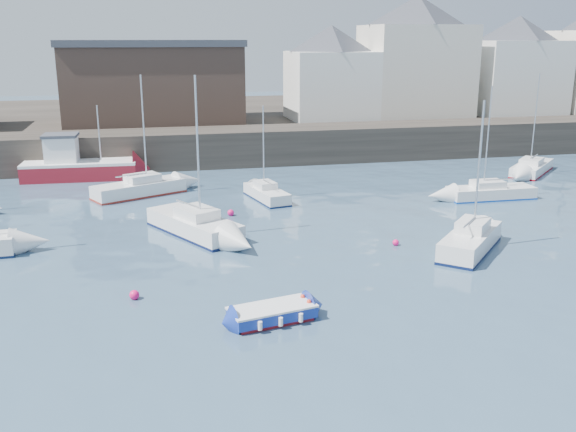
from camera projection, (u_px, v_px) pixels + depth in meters
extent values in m
plane|color=#2D4760|center=(362.00, 344.00, 23.01)|extent=(220.00, 220.00, 0.00)
cube|color=#28231E|center=(229.00, 146.00, 55.48)|extent=(90.00, 5.00, 3.00)
cube|color=#28231E|center=(208.00, 122.00, 72.41)|extent=(90.00, 32.00, 2.80)
cube|color=beige|center=(415.00, 71.00, 64.76)|extent=(10.00, 8.00, 9.00)
pyramid|color=#3A3D44|center=(418.00, 10.00, 63.18)|extent=(13.36, 13.36, 2.80)
cube|color=white|center=(515.00, 78.00, 66.84)|extent=(9.00, 7.00, 7.50)
pyramid|color=#3A3D44|center=(520.00, 28.00, 65.51)|extent=(11.88, 11.88, 2.45)
cube|color=white|center=(331.00, 86.00, 62.71)|extent=(8.00, 7.00, 6.50)
pyramid|color=#3A3D44|center=(332.00, 38.00, 61.51)|extent=(11.14, 11.14, 2.45)
cube|color=#3D2D26|center=(153.00, 85.00, 60.42)|extent=(16.00, 10.00, 7.00)
cube|color=#3A3D44|center=(151.00, 43.00, 59.40)|extent=(16.40, 10.40, 0.60)
cube|color=maroon|center=(272.00, 320.00, 24.79)|extent=(3.21, 1.85, 0.15)
cube|color=#183198|center=(272.00, 313.00, 24.71)|extent=(3.50, 2.07, 0.41)
cube|color=white|center=(272.00, 307.00, 24.65)|extent=(3.57, 2.11, 0.07)
cube|color=white|center=(272.00, 311.00, 24.70)|extent=(2.77, 1.52, 0.37)
cube|color=tan|center=(272.00, 309.00, 24.67)|extent=(0.44, 1.01, 0.06)
cylinder|color=white|center=(244.00, 310.00, 25.08)|extent=(0.17, 0.17, 0.33)
cylinder|color=white|center=(260.00, 326.00, 23.68)|extent=(0.17, 0.17, 0.33)
cylinder|color=white|center=(264.00, 306.00, 25.42)|extent=(0.17, 0.17, 0.33)
cylinder|color=white|center=(281.00, 322.00, 24.02)|extent=(0.17, 0.17, 0.33)
cylinder|color=white|center=(283.00, 302.00, 25.77)|extent=(0.17, 0.17, 0.33)
cylinder|color=white|center=(301.00, 318.00, 24.37)|extent=(0.17, 0.17, 0.33)
cube|color=maroon|center=(81.00, 171.00, 49.85)|extent=(8.65, 3.59, 1.17)
cube|color=white|center=(80.00, 162.00, 49.66)|extent=(8.65, 3.59, 0.21)
cube|color=white|center=(61.00, 149.00, 49.16)|extent=(2.44, 2.24, 1.91)
cube|color=#3A3D44|center=(60.00, 135.00, 48.88)|extent=(2.66, 2.46, 0.21)
cylinder|color=silver|center=(99.00, 133.00, 49.33)|extent=(0.11, 0.11, 4.25)
cube|color=white|center=(194.00, 225.00, 35.75)|extent=(5.05, 6.95, 1.01)
cube|color=#0C1439|center=(194.00, 233.00, 35.86)|extent=(5.10, 7.02, 0.13)
cube|color=white|center=(197.00, 213.00, 35.29)|extent=(2.53, 2.84, 0.56)
cylinder|color=silver|center=(198.00, 149.00, 34.08)|extent=(0.11, 0.11, 7.73)
cube|color=white|center=(470.00, 242.00, 32.81)|extent=(5.26, 5.46, 1.03)
cube|color=#0B1539|center=(470.00, 250.00, 32.93)|extent=(5.31, 5.51, 0.14)
cube|color=white|center=(473.00, 225.00, 32.83)|extent=(2.38, 2.41, 0.57)
cylinder|color=silver|center=(479.00, 167.00, 32.26)|extent=(0.11, 0.11, 6.60)
cube|color=white|center=(491.00, 193.00, 43.63)|extent=(5.90, 1.94, 0.81)
cube|color=#0E43A4|center=(491.00, 198.00, 43.72)|extent=(5.96, 1.96, 0.11)
cube|color=white|center=(488.00, 184.00, 43.40)|extent=(2.07, 1.43, 0.45)
cylinder|color=silver|center=(488.00, 138.00, 42.49)|extent=(0.09, 0.09, 6.77)
cube|color=white|center=(267.00, 194.00, 43.31)|extent=(2.50, 5.00, 0.78)
cube|color=#0B193C|center=(267.00, 199.00, 43.40)|extent=(2.52, 5.05, 0.10)
cube|color=white|center=(265.00, 185.00, 43.35)|extent=(1.47, 1.88, 0.43)
cylinder|color=silver|center=(263.00, 147.00, 42.88)|extent=(0.09, 0.09, 5.50)
cube|color=white|center=(532.00, 168.00, 51.89)|extent=(5.89, 5.76, 0.80)
cube|color=maroon|center=(531.00, 172.00, 51.98)|extent=(5.95, 5.81, 0.11)
cube|color=white|center=(532.00, 161.00, 51.47)|extent=(2.61, 2.59, 0.45)
cylinder|color=silver|center=(535.00, 119.00, 50.32)|extent=(0.09, 0.09, 7.18)
cube|color=white|center=(139.00, 189.00, 44.42)|extent=(6.57, 4.61, 0.95)
cube|color=maroon|center=(139.00, 195.00, 44.53)|extent=(6.63, 4.66, 0.13)
cube|color=white|center=(142.00, 178.00, 44.42)|extent=(2.66, 2.34, 0.53)
cylinder|color=silver|center=(144.00, 129.00, 43.70)|extent=(0.11, 0.11, 7.27)
sphere|color=#FF1268|center=(135.00, 299.00, 26.93)|extent=(0.42, 0.42, 0.42)
sphere|color=#FF1268|center=(396.00, 245.00, 33.89)|extent=(0.34, 0.34, 0.34)
sphere|color=#FF1268|center=(231.00, 216.00, 39.56)|extent=(0.41, 0.41, 0.41)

